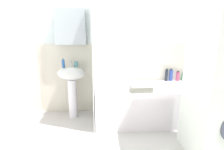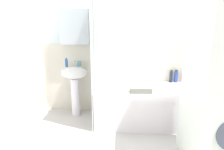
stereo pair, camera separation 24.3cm
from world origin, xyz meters
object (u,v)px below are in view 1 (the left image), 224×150
object	(u,v)px
soap_dispenser	(63,64)
conditioner_bottle	(178,76)
bathtub	(147,103)
towel_folded	(141,89)
sink	(72,81)
washer_dryer_stack	(222,80)
shampoo_bottle	(183,77)
body_wash_bottle	(166,75)
toothbrush_cup	(76,64)
lotion_bottle	(171,75)

from	to	relation	value
soap_dispenser	conditioner_bottle	xyz separation A→B (m)	(1.92, 0.15, -0.26)
soap_dispenser	bathtub	distance (m)	1.46
towel_folded	sink	bearing A→B (deg)	157.47
conditioner_bottle	washer_dryer_stack	size ratio (longest dim) A/B	0.10
sink	shampoo_bottle	xyz separation A→B (m)	(1.92, 0.13, 0.02)
sink	body_wash_bottle	size ratio (longest dim) A/B	3.97
toothbrush_cup	towel_folded	bearing A→B (deg)	-26.88
lotion_bottle	washer_dryer_stack	size ratio (longest dim) A/B	0.12
washer_dryer_stack	bathtub	bearing A→B (deg)	122.32
bathtub	towel_folded	bearing A→B (deg)	-124.05
toothbrush_cup	body_wash_bottle	size ratio (longest dim) A/B	0.40
toothbrush_cup	conditioner_bottle	distance (m)	1.75
toothbrush_cup	towel_folded	distance (m)	1.11
lotion_bottle	towel_folded	world-z (taller)	lotion_bottle
conditioner_bottle	soap_dispenser	bearing A→B (deg)	-175.66
washer_dryer_stack	lotion_bottle	bearing A→B (deg)	92.72
shampoo_bottle	washer_dryer_stack	distance (m)	1.21
soap_dispenser	toothbrush_cup	distance (m)	0.21
bathtub	toothbrush_cup	bearing A→B (deg)	168.10
toothbrush_cup	shampoo_bottle	size ratio (longest dim) A/B	0.58
washer_dryer_stack	shampoo_bottle	bearing A→B (deg)	81.76
conditioner_bottle	body_wash_bottle	distance (m)	0.20
body_wash_bottle	towel_folded	xyz separation A→B (m)	(-0.57, -0.56, -0.06)
toothbrush_cup	conditioner_bottle	world-z (taller)	toothbrush_cup
towel_folded	washer_dryer_stack	bearing A→B (deg)	-40.58
soap_dispenser	body_wash_bottle	size ratio (longest dim) A/B	0.72
lotion_bottle	body_wash_bottle	size ratio (longest dim) A/B	1.00
conditioner_bottle	towel_folded	distance (m)	0.95
conditioner_bottle	body_wash_bottle	size ratio (longest dim) A/B	0.83
sink	towel_folded	bearing A→B (deg)	-22.53
sink	soap_dispenser	world-z (taller)	soap_dispenser
conditioner_bottle	lotion_bottle	bearing A→B (deg)	171.27
sink	soap_dispenser	bearing A→B (deg)	-166.89
toothbrush_cup	bathtub	size ratio (longest dim) A/B	0.05
towel_folded	washer_dryer_stack	world-z (taller)	washer_dryer_stack
toothbrush_cup	shampoo_bottle	distance (m)	1.86
bathtub	soap_dispenser	bearing A→B (deg)	173.28
soap_dispenser	body_wash_bottle	xyz separation A→B (m)	(1.72, 0.15, -0.24)
sink	washer_dryer_stack	size ratio (longest dim) A/B	0.48
lotion_bottle	towel_folded	size ratio (longest dim) A/B	0.73
toothbrush_cup	bathtub	distance (m)	1.30
toothbrush_cup	bathtub	xyz separation A→B (m)	(1.13, -0.24, -0.60)
toothbrush_cup	washer_dryer_stack	world-z (taller)	washer_dryer_stack
sink	soap_dispenser	xyz separation A→B (m)	(-0.11, -0.03, 0.29)
shampoo_bottle	sink	bearing A→B (deg)	-175.99
towel_folded	washer_dryer_stack	size ratio (longest dim) A/B	0.17
soap_dispenser	washer_dryer_stack	size ratio (longest dim) A/B	0.09
soap_dispenser	towel_folded	size ratio (longest dim) A/B	0.52
soap_dispenser	washer_dryer_stack	bearing A→B (deg)	-28.60
soap_dispenser	shampoo_bottle	xyz separation A→B (m)	(2.03, 0.16, -0.27)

